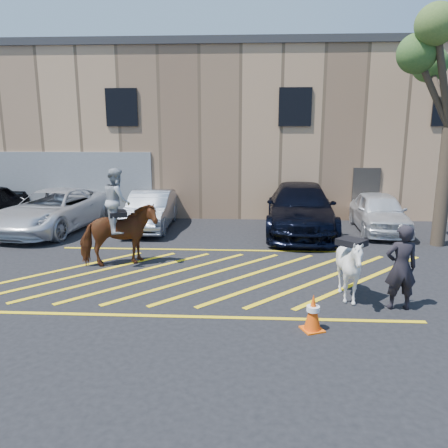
{
  "coord_description": "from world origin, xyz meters",
  "views": [
    {
      "loc": [
        1.14,
        -11.1,
        3.82
      ],
      "look_at": [
        0.53,
        0.2,
        1.3
      ],
      "focal_mm": 35.0,
      "sensor_mm": 36.0,
      "label": 1
    }
  ],
  "objects_px": {
    "car_white_pickup": "(54,210)",
    "car_silver_sedan": "(151,210)",
    "handler": "(401,267)",
    "saddled_white": "(350,268)",
    "mounted_bay": "(118,227)",
    "car_blue_suv": "(300,208)",
    "car_white_suv": "(379,212)",
    "traffic_cone": "(313,312)"
  },
  "relations": [
    {
      "from": "car_white_pickup",
      "to": "car_silver_sedan",
      "type": "height_order",
      "value": "car_white_pickup"
    },
    {
      "from": "handler",
      "to": "saddled_white",
      "type": "xyz_separation_m",
      "value": [
        -0.97,
        0.39,
        -0.16
      ]
    },
    {
      "from": "mounted_bay",
      "to": "car_blue_suv",
      "type": "bearing_deg",
      "value": 38.5
    },
    {
      "from": "car_blue_suv",
      "to": "car_white_suv",
      "type": "relative_size",
      "value": 1.41
    },
    {
      "from": "handler",
      "to": "traffic_cone",
      "type": "height_order",
      "value": "handler"
    },
    {
      "from": "car_blue_suv",
      "to": "mounted_bay",
      "type": "relative_size",
      "value": 2.19
    },
    {
      "from": "car_white_pickup",
      "to": "saddled_white",
      "type": "relative_size",
      "value": 2.97
    },
    {
      "from": "car_white_pickup",
      "to": "saddled_white",
      "type": "xyz_separation_m",
      "value": [
        9.56,
        -6.39,
        0.01
      ]
    },
    {
      "from": "car_white_pickup",
      "to": "car_silver_sedan",
      "type": "xyz_separation_m",
      "value": [
        3.58,
        0.52,
        -0.05
      ]
    },
    {
      "from": "car_white_suv",
      "to": "handler",
      "type": "relative_size",
      "value": 2.29
    },
    {
      "from": "car_silver_sedan",
      "to": "car_white_suv",
      "type": "height_order",
      "value": "car_white_suv"
    },
    {
      "from": "mounted_bay",
      "to": "traffic_cone",
      "type": "relative_size",
      "value": 3.76
    },
    {
      "from": "mounted_bay",
      "to": "handler",
      "type": "bearing_deg",
      "value": -21.29
    },
    {
      "from": "handler",
      "to": "mounted_bay",
      "type": "distance_m",
      "value": 7.33
    },
    {
      "from": "handler",
      "to": "traffic_cone",
      "type": "xyz_separation_m",
      "value": [
        -1.98,
        -1.13,
        -0.56
      ]
    },
    {
      "from": "car_blue_suv",
      "to": "mounted_bay",
      "type": "xyz_separation_m",
      "value": [
        -5.54,
        -4.41,
        0.24
      ]
    },
    {
      "from": "mounted_bay",
      "to": "traffic_cone",
      "type": "height_order",
      "value": "mounted_bay"
    },
    {
      "from": "car_silver_sedan",
      "to": "saddled_white",
      "type": "distance_m",
      "value": 9.14
    },
    {
      "from": "car_white_pickup",
      "to": "car_silver_sedan",
      "type": "relative_size",
      "value": 1.27
    },
    {
      "from": "handler",
      "to": "traffic_cone",
      "type": "relative_size",
      "value": 2.54
    },
    {
      "from": "car_blue_suv",
      "to": "traffic_cone",
      "type": "bearing_deg",
      "value": -90.74
    },
    {
      "from": "car_white_suv",
      "to": "saddled_white",
      "type": "bearing_deg",
      "value": -107.27
    },
    {
      "from": "car_silver_sedan",
      "to": "car_blue_suv",
      "type": "bearing_deg",
      "value": -3.3
    },
    {
      "from": "car_white_pickup",
      "to": "car_blue_suv",
      "type": "height_order",
      "value": "car_blue_suv"
    },
    {
      "from": "car_blue_suv",
      "to": "mounted_bay",
      "type": "distance_m",
      "value": 7.08
    },
    {
      "from": "car_silver_sedan",
      "to": "handler",
      "type": "xyz_separation_m",
      "value": [
        6.95,
        -7.3,
        0.21
      ]
    },
    {
      "from": "car_silver_sedan",
      "to": "mounted_bay",
      "type": "relative_size",
      "value": 1.58
    },
    {
      "from": "mounted_bay",
      "to": "traffic_cone",
      "type": "bearing_deg",
      "value": -38.04
    },
    {
      "from": "car_blue_suv",
      "to": "car_white_suv",
      "type": "distance_m",
      "value": 2.95
    },
    {
      "from": "car_white_pickup",
      "to": "traffic_cone",
      "type": "bearing_deg",
      "value": -34.8
    },
    {
      "from": "car_white_suv",
      "to": "traffic_cone",
      "type": "relative_size",
      "value": 5.83
    },
    {
      "from": "saddled_white",
      "to": "traffic_cone",
      "type": "relative_size",
      "value": 2.54
    },
    {
      "from": "car_white_pickup",
      "to": "traffic_cone",
      "type": "distance_m",
      "value": 11.65
    },
    {
      "from": "car_blue_suv",
      "to": "traffic_cone",
      "type": "relative_size",
      "value": 8.21
    },
    {
      "from": "car_white_pickup",
      "to": "mounted_bay",
      "type": "height_order",
      "value": "mounted_bay"
    },
    {
      "from": "car_silver_sedan",
      "to": "car_blue_suv",
      "type": "relative_size",
      "value": 0.72
    },
    {
      "from": "car_blue_suv",
      "to": "traffic_cone",
      "type": "xyz_separation_m",
      "value": [
        -0.69,
        -8.2,
        -0.5
      ]
    },
    {
      "from": "car_white_pickup",
      "to": "mounted_bay",
      "type": "bearing_deg",
      "value": -40.08
    },
    {
      "from": "traffic_cone",
      "to": "car_white_suv",
      "type": "bearing_deg",
      "value": 66.61
    },
    {
      "from": "car_white_pickup",
      "to": "handler",
      "type": "height_order",
      "value": "handler"
    },
    {
      "from": "car_white_suv",
      "to": "saddled_white",
      "type": "xyz_separation_m",
      "value": [
        -2.62,
        -6.89,
        0.05
      ]
    },
    {
      "from": "car_blue_suv",
      "to": "handler",
      "type": "relative_size",
      "value": 3.23
    }
  ]
}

